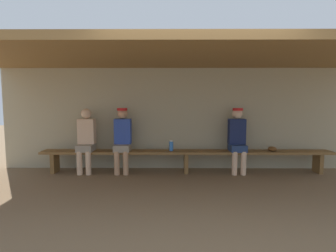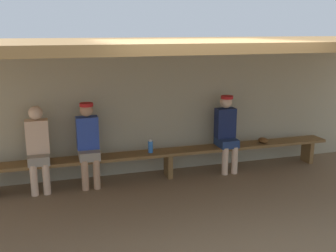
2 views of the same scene
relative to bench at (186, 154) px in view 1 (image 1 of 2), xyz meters
The scene contains 9 objects.
ground_plane 1.60m from the bench, 90.00° to the right, with size 24.00×24.00×0.00m, color brown.
back_wall 0.84m from the bench, 90.00° to the left, with size 8.00×0.20×2.20m, color tan.
dugout_roof 2.06m from the bench, 90.00° to the right, with size 8.00×2.80×0.12m, color olive.
bench is the anchor object (origin of this frame).
player_leftmost 1.37m from the bench, behind, with size 0.34×0.42×1.34m.
player_middle 1.12m from the bench, ahead, with size 0.34×0.42×1.34m.
player_in_white 2.11m from the bench, behind, with size 0.34×0.42×1.34m.
water_bottle_green 0.36m from the bench, behind, with size 0.08×0.08×0.22m.
baseball_glove_tan 1.79m from the bench, ahead, with size 0.24×0.17×0.09m, color brown.
Camera 1 is at (-0.35, -3.79, 1.50)m, focal length 27.83 mm.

